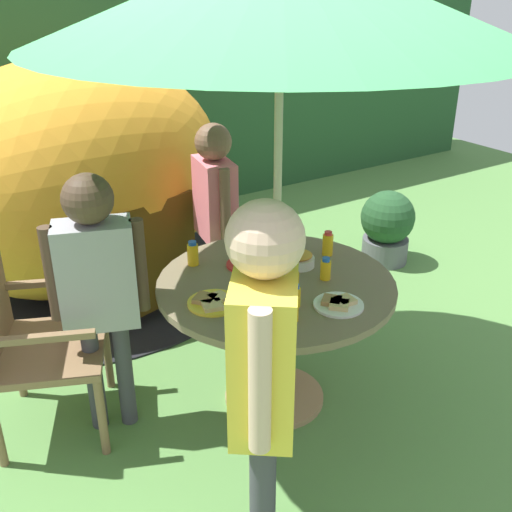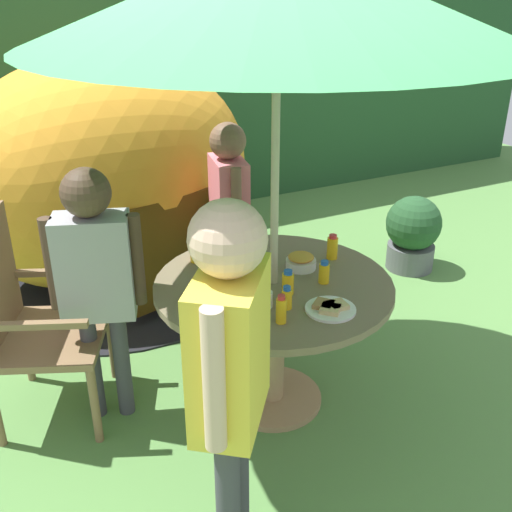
# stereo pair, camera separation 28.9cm
# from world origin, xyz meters

# --- Properties ---
(ground_plane) EXTENTS (10.00, 10.00, 0.02)m
(ground_plane) POSITION_xyz_m (0.00, 0.00, -0.01)
(ground_plane) COLOR #548442
(hedge_backdrop) EXTENTS (9.00, 0.70, 2.12)m
(hedge_backdrop) POSITION_xyz_m (0.00, 3.09, 1.06)
(hedge_backdrop) COLOR #234C28
(hedge_backdrop) RESTS_ON ground_plane
(garden_table) EXTENTS (1.12, 1.12, 0.68)m
(garden_table) POSITION_xyz_m (0.00, 0.00, 0.53)
(garden_table) COLOR tan
(garden_table) RESTS_ON ground_plane
(wooden_chair) EXTENTS (0.66, 0.69, 1.02)m
(wooden_chair) POSITION_xyz_m (-1.07, 0.46, 0.55)
(wooden_chair) COLOR brown
(wooden_chair) RESTS_ON ground_plane
(dome_tent) EXTENTS (2.64, 2.64, 1.55)m
(dome_tent) POSITION_xyz_m (-0.33, 1.77, 0.76)
(dome_tent) COLOR orange
(dome_tent) RESTS_ON ground_plane
(potted_plant) EXTENTS (0.40, 0.40, 0.55)m
(potted_plant) POSITION_xyz_m (1.62, 0.90, 0.29)
(potted_plant) COLOR #595960
(potted_plant) RESTS_ON ground_plane
(child_in_pink_shirt) EXTENTS (0.23, 0.41, 1.24)m
(child_in_pink_shirt) POSITION_xyz_m (0.17, 0.87, 0.79)
(child_in_pink_shirt) COLOR navy
(child_in_pink_shirt) RESTS_ON ground_plane
(child_in_grey_shirt) EXTENTS (0.41, 0.28, 1.26)m
(child_in_grey_shirt) POSITION_xyz_m (-0.75, 0.27, 0.81)
(child_in_grey_shirt) COLOR #3F3F47
(child_in_grey_shirt) RESTS_ON ground_plane
(child_in_yellow_shirt) EXTENTS (0.38, 0.41, 1.41)m
(child_in_yellow_shirt) POSITION_xyz_m (-0.54, -0.71, 0.90)
(child_in_yellow_shirt) COLOR #3F3F47
(child_in_yellow_shirt) RESTS_ON ground_plane
(snack_bowl) EXTENTS (0.15, 0.15, 0.08)m
(snack_bowl) POSITION_xyz_m (0.19, 0.07, 0.72)
(snack_bowl) COLOR white
(snack_bowl) RESTS_ON garden_table
(plate_far_right) EXTENTS (0.20, 0.20, 0.03)m
(plate_far_right) POSITION_xyz_m (-0.02, 0.21, 0.69)
(plate_far_right) COLOR red
(plate_far_right) RESTS_ON garden_table
(plate_center_front) EXTENTS (0.23, 0.23, 0.03)m
(plate_center_front) POSITION_xyz_m (-0.35, -0.03, 0.69)
(plate_center_front) COLOR yellow
(plate_center_front) RESTS_ON garden_table
(plate_far_left) EXTENTS (0.22, 0.22, 0.03)m
(plate_far_left) POSITION_xyz_m (0.09, -0.34, 0.69)
(plate_far_left) COLOR white
(plate_far_left) RESTS_ON garden_table
(juice_bottle_near_left) EXTENTS (0.04, 0.04, 0.13)m
(juice_bottle_near_left) POSITION_xyz_m (-0.14, -0.33, 0.74)
(juice_bottle_near_left) COLOR yellow
(juice_bottle_near_left) RESTS_ON garden_table
(juice_bottle_near_right) EXTENTS (0.05, 0.05, 0.11)m
(juice_bottle_near_right) POSITION_xyz_m (0.21, -0.11, 0.73)
(juice_bottle_near_right) COLOR yellow
(juice_bottle_near_right) RESTS_ON garden_table
(juice_bottle_center_back) EXTENTS (0.06, 0.06, 0.12)m
(juice_bottle_center_back) POSITION_xyz_m (-0.24, 0.37, 0.74)
(juice_bottle_center_back) COLOR yellow
(juice_bottle_center_back) RESTS_ON garden_table
(juice_bottle_mid_left) EXTENTS (0.05, 0.05, 0.12)m
(juice_bottle_mid_left) POSITION_xyz_m (0.01, -0.12, 0.74)
(juice_bottle_mid_left) COLOR yellow
(juice_bottle_mid_left) RESTS_ON garden_table
(juice_bottle_mid_right) EXTENTS (0.05, 0.05, 0.11)m
(juice_bottle_mid_right) POSITION_xyz_m (-0.06, -0.24, 0.73)
(juice_bottle_mid_right) COLOR yellow
(juice_bottle_mid_right) RESTS_ON garden_table
(juice_bottle_front_edge) EXTENTS (0.05, 0.05, 0.13)m
(juice_bottle_front_edge) POSITION_xyz_m (0.39, 0.10, 0.74)
(juice_bottle_front_edge) COLOR yellow
(juice_bottle_front_edge) RESTS_ON garden_table
(cup_near) EXTENTS (0.06, 0.06, 0.07)m
(cup_near) POSITION_xyz_m (-0.14, -0.18, 0.72)
(cup_near) COLOR white
(cup_near) RESTS_ON garden_table
(cup_far) EXTENTS (0.07, 0.07, 0.07)m
(cup_far) POSITION_xyz_m (-0.36, -0.24, 0.72)
(cup_far) COLOR #4C99D8
(cup_far) RESTS_ON garden_table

